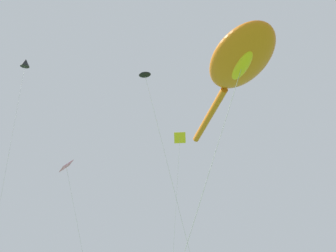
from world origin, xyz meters
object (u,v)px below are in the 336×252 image
object	(u,v)px
small_kite_box_yellow	(147,82)
small_kite_diamond_red	(67,172)
big_show_kite	(239,62)
small_kite_tiny_distant	(179,147)
small_kite_triangle_green	(25,64)

from	to	relation	value
small_kite_box_yellow	small_kite_diamond_red	distance (m)	10.22
big_show_kite	small_kite_tiny_distant	xyz separation A→B (m)	(8.57, 15.43, 3.55)
small_kite_box_yellow	small_kite_tiny_distant	world-z (taller)	small_kite_tiny_distant
small_kite_box_yellow	small_kite_tiny_distant	xyz separation A→B (m)	(10.14, 9.00, 1.89)
big_show_kite	small_kite_diamond_red	world-z (taller)	big_show_kite
small_kite_box_yellow	big_show_kite	bearing A→B (deg)	155.91
big_show_kite	small_kite_tiny_distant	size ratio (longest dim) A/B	0.79
big_show_kite	small_kite_box_yellow	distance (m)	6.83
small_kite_box_yellow	small_kite_diamond_red	world-z (taller)	small_kite_box_yellow
small_kite_tiny_distant	small_kite_diamond_red	bearing A→B (deg)	127.61
big_show_kite	small_kite_diamond_red	distance (m)	16.32
small_kite_diamond_red	small_kite_tiny_distant	size ratio (longest dim) A/B	0.73
small_kite_triangle_green	small_kite_tiny_distant	size ratio (longest dim) A/B	1.25
big_show_kite	small_kite_diamond_red	xyz separation A→B (m)	(-2.04, 16.11, -1.59)
small_kite_triangle_green	small_kite_diamond_red	size ratio (longest dim) A/B	1.72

